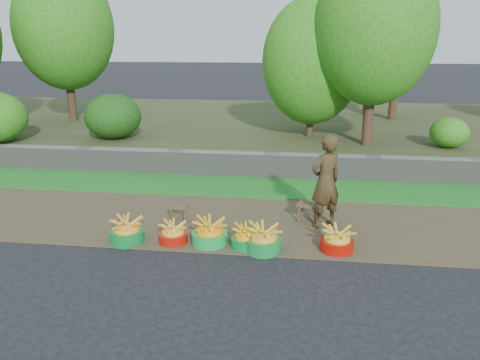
# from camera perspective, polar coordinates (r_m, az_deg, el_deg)

# --- Properties ---
(ground_plane) EXTENTS (120.00, 120.00, 0.00)m
(ground_plane) POSITION_cam_1_polar(r_m,az_deg,el_deg) (6.85, 1.55, -9.26)
(ground_plane) COLOR black
(ground_plane) RESTS_ON ground
(dirt_shoulder) EXTENTS (80.00, 2.50, 0.02)m
(dirt_shoulder) POSITION_cam_1_polar(r_m,az_deg,el_deg) (7.98, 2.47, -5.29)
(dirt_shoulder) COLOR #4B3E2A
(dirt_shoulder) RESTS_ON ground
(grass_verge) EXTENTS (80.00, 1.50, 0.04)m
(grass_verge) POSITION_cam_1_polar(r_m,az_deg,el_deg) (9.86, 3.49, -0.91)
(grass_verge) COLOR #1F7622
(grass_verge) RESTS_ON ground
(retaining_wall) EXTENTS (80.00, 0.35, 0.55)m
(retaining_wall) POSITION_cam_1_polar(r_m,az_deg,el_deg) (10.60, 3.83, 1.79)
(retaining_wall) COLOR slate
(retaining_wall) RESTS_ON ground
(earth_bank) EXTENTS (80.00, 10.00, 0.50)m
(earth_bank) POSITION_cam_1_polar(r_m,az_deg,el_deg) (15.39, 5.01, 6.36)
(earth_bank) COLOR #3C4023
(earth_bank) RESTS_ON ground
(vegetation) EXTENTS (35.20, 8.15, 4.73)m
(vegetation) POSITION_cam_1_polar(r_m,az_deg,el_deg) (13.59, 9.31, 15.72)
(vegetation) COLOR #3D291A
(vegetation) RESTS_ON earth_bank
(basin_a) EXTENTS (0.53, 0.53, 0.39)m
(basin_a) POSITION_cam_1_polar(r_m,az_deg,el_deg) (7.43, -13.62, -6.12)
(basin_a) COLOR #097A2D
(basin_a) RESTS_ON ground
(basin_b) EXTENTS (0.45, 0.45, 0.33)m
(basin_b) POSITION_cam_1_polar(r_m,az_deg,el_deg) (7.27, -8.15, -6.54)
(basin_b) COLOR #AC1307
(basin_b) RESTS_ON ground
(basin_c) EXTENTS (0.54, 0.54, 0.41)m
(basin_c) POSITION_cam_1_polar(r_m,az_deg,el_deg) (7.15, -3.75, -6.53)
(basin_c) COLOR green
(basin_c) RESTS_ON ground
(basin_d) EXTENTS (0.45, 0.45, 0.34)m
(basin_d) POSITION_cam_1_polar(r_m,az_deg,el_deg) (7.04, 0.73, -7.13)
(basin_d) COLOR #047F35
(basin_d) RESTS_ON ground
(basin_e) EXTENTS (0.54, 0.54, 0.40)m
(basin_e) POSITION_cam_1_polar(r_m,az_deg,el_deg) (6.94, 2.82, -7.29)
(basin_e) COLOR #137F34
(basin_e) RESTS_ON ground
(basin_f) EXTENTS (0.50, 0.50, 0.37)m
(basin_f) POSITION_cam_1_polar(r_m,az_deg,el_deg) (7.07, 11.73, -7.28)
(basin_f) COLOR #B10F05
(basin_f) RESTS_ON ground
(stool_left) EXTENTS (0.31, 0.25, 0.27)m
(stool_left) POSITION_cam_1_polar(r_m,az_deg,el_deg) (8.07, -7.45, -3.46)
(stool_left) COLOR brown
(stool_left) RESTS_ON dirt_shoulder
(stool_right) EXTENTS (0.44, 0.38, 0.32)m
(stool_right) POSITION_cam_1_polar(r_m,az_deg,el_deg) (8.02, 8.38, -3.31)
(stool_right) COLOR brown
(stool_right) RESTS_ON dirt_shoulder
(vendor_woman) EXTENTS (0.68, 0.63, 1.55)m
(vendor_woman) POSITION_cam_1_polar(r_m,az_deg,el_deg) (7.71, 10.40, -0.18)
(vendor_woman) COLOR black
(vendor_woman) RESTS_ON dirt_shoulder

